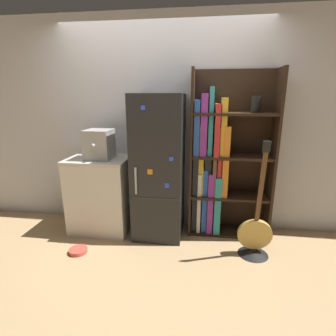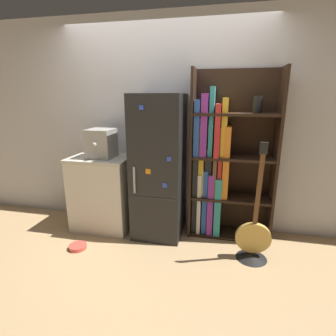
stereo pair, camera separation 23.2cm
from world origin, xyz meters
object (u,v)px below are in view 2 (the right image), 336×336
at_px(espresso_machine, 101,143).
at_px(refrigerator, 159,167).
at_px(pet_bowl, 78,246).
at_px(guitar, 253,244).
at_px(bookshelf, 220,164).

bearing_deg(espresso_machine, refrigerator, 2.21).
relative_size(espresso_machine, pet_bowl, 1.85).
height_order(guitar, pet_bowl, guitar).
height_order(refrigerator, guitar, refrigerator).
bearing_deg(pet_bowl, bookshelf, 25.57).
relative_size(refrigerator, guitar, 1.33).
bearing_deg(bookshelf, refrigerator, -168.00).
distance_m(refrigerator, guitar, 1.32).
bearing_deg(refrigerator, espresso_machine, -177.79).
relative_size(bookshelf, pet_bowl, 9.85).
bearing_deg(espresso_machine, pet_bowl, -100.25).
distance_m(bookshelf, espresso_machine, 1.43).
bearing_deg(guitar, refrigerator, 162.23).
relative_size(refrigerator, espresso_machine, 4.58).
relative_size(refrigerator, bookshelf, 0.86).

